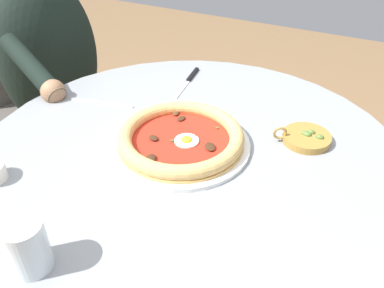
% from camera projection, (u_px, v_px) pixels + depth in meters
% --- Properties ---
extents(dining_table, '(1.01, 1.01, 0.75)m').
position_uv_depth(dining_table, '(190.00, 189.00, 1.00)').
color(dining_table, gray).
rests_on(dining_table, ground).
extents(pizza_on_plate, '(0.33, 0.33, 0.04)m').
position_uv_depth(pizza_on_plate, '(181.00, 139.00, 0.94)').
color(pizza_on_plate, white).
rests_on(pizza_on_plate, dining_table).
extents(water_glass, '(0.07, 0.07, 0.10)m').
position_uv_depth(water_glass, '(28.00, 249.00, 0.65)').
color(water_glass, silver).
rests_on(water_glass, dining_table).
extents(steak_knife, '(0.04, 0.20, 0.01)m').
position_uv_depth(steak_knife, '(190.00, 78.00, 1.23)').
color(steak_knife, silver).
rests_on(steak_knife, dining_table).
extents(olive_pan, '(0.13, 0.12, 0.04)m').
position_uv_depth(olive_pan, '(306.00, 138.00, 0.96)').
color(olive_pan, olive).
rests_on(olive_pan, dining_table).
extents(fork_utensil, '(0.18, 0.05, 0.00)m').
position_uv_depth(fork_utensil, '(102.00, 103.00, 1.11)').
color(fork_utensil, '#BCBCC1').
rests_on(fork_utensil, dining_table).
extents(diner_person, '(0.47, 0.48, 1.19)m').
position_uv_depth(diner_person, '(60.00, 107.00, 1.51)').
color(diner_person, '#282833').
rests_on(diner_person, ground).
extents(cafe_chair_diner, '(0.53, 0.53, 0.88)m').
position_uv_depth(cafe_chair_diner, '(44.00, 91.00, 1.60)').
color(cafe_chair_diner, '#504A45').
rests_on(cafe_chair_diner, ground).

